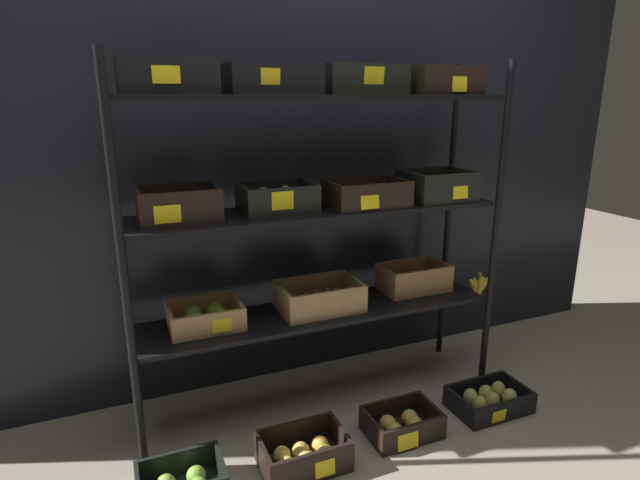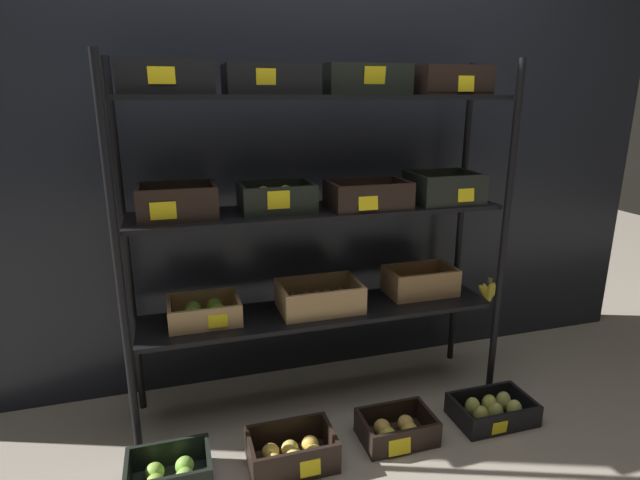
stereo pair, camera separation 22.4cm
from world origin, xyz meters
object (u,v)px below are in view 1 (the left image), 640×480
display_rack (324,202)px  crate_ground_apple_gold (304,454)px  crate_ground_pear (489,400)px  crate_ground_center_apple_gold (402,424)px

display_rack → crate_ground_apple_gold: (-0.26, -0.40, -0.93)m
display_rack → crate_ground_pear: (0.69, -0.38, -0.94)m
display_rack → crate_ground_pear: bearing=-28.9°
crate_ground_center_apple_gold → crate_ground_apple_gold: bearing=-177.5°
crate_ground_apple_gold → crate_ground_center_apple_gold: crate_ground_apple_gold is taller
crate_ground_apple_gold → crate_ground_center_apple_gold: size_ratio=1.09×
crate_ground_center_apple_gold → crate_ground_pear: crate_ground_center_apple_gold is taller
crate_ground_apple_gold → crate_ground_center_apple_gold: bearing=2.5°
crate_ground_pear → crate_ground_apple_gold: bearing=-178.8°
crate_ground_apple_gold → crate_ground_pear: 0.95m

